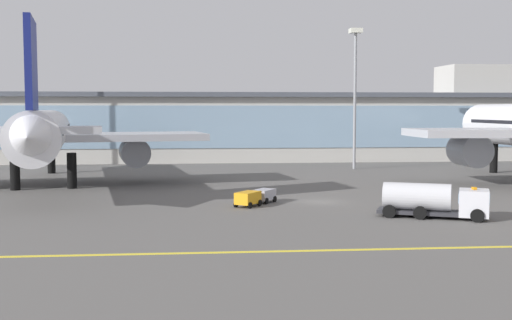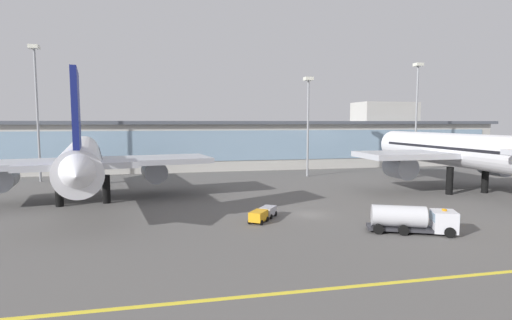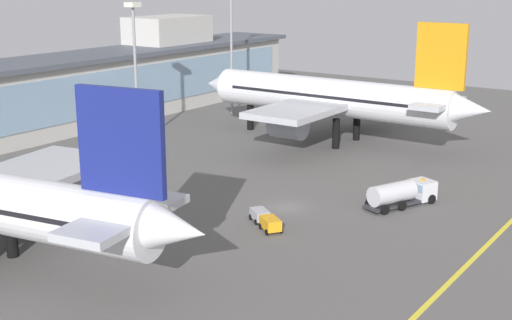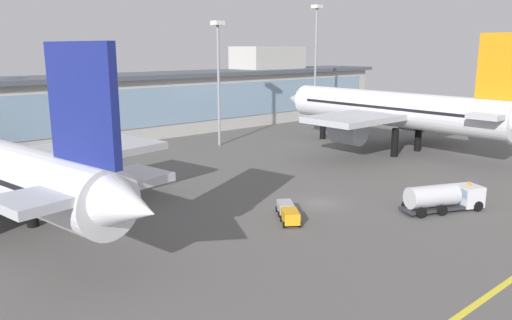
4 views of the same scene
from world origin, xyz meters
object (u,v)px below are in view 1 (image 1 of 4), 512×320
at_px(fuel_tanker_truck, 437,200).
at_px(apron_light_mast_east, 355,76).
at_px(baggage_tug_near, 255,197).
at_px(airliner_near_left, 44,133).

xyz_separation_m(fuel_tanker_truck, apron_light_mast_east, (4.02, 44.94, 12.69)).
bearing_deg(apron_light_mast_east, baggage_tug_near, -117.21).
height_order(fuel_tanker_truck, apron_light_mast_east, apron_light_mast_east).
relative_size(baggage_tug_near, apron_light_mast_east, 0.26).
distance_m(airliner_near_left, apron_light_mast_east, 46.76).
height_order(airliner_near_left, baggage_tug_near, airliner_near_left).
distance_m(airliner_near_left, baggage_tug_near, 29.69).
relative_size(fuel_tanker_truck, baggage_tug_near, 1.70).
bearing_deg(baggage_tug_near, apron_light_mast_east, -172.30).
distance_m(fuel_tanker_truck, apron_light_mast_east, 46.87).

